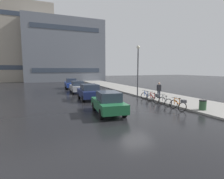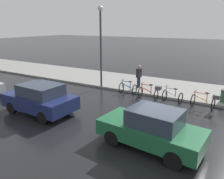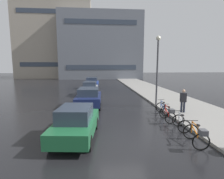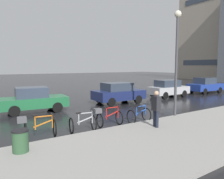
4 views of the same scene
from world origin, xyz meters
name	(u,v)px [view 4 (image 4 of 4)]	position (x,y,z in m)	size (l,w,h in m)	color
ground_plane	(49,119)	(0.00, 0.00, 0.00)	(140.00, 140.00, 0.00)	black
bicycle_nearest	(36,126)	(2.94, -1.44, 0.50)	(0.91, 1.48, 0.99)	black
bicycle_second	(83,123)	(3.19, 0.47, 0.39)	(0.86, 1.17, 0.96)	black
bicycle_third	(107,116)	(3.04, 1.81, 0.50)	(0.76, 1.42, 0.99)	black
bicycle_farthest	(139,115)	(3.36, 3.54, 0.40)	(0.74, 1.07, 0.96)	black
car_green	(34,100)	(-2.32, -0.18, 0.78)	(2.15, 4.12, 1.57)	#1E6038
car_navy	(118,93)	(-1.99, 6.09, 0.82)	(2.11, 3.98, 1.60)	navy
car_silver	(168,88)	(-2.09, 11.85, 0.81)	(1.85, 3.96, 1.60)	#B2B5BA
car_blue	(205,85)	(-1.99, 17.51, 0.82)	(2.00, 4.12, 1.66)	navy
pedestrian	(156,108)	(4.73, 3.34, 1.01)	(0.43, 0.30, 1.78)	#1E2333
streetlamp	(177,51)	(3.68, 5.88, 3.68)	(0.37, 0.37, 5.80)	#424247
trash_bin	(20,143)	(4.36, -2.33, 0.44)	(0.52, 0.52, 0.87)	#2D5133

